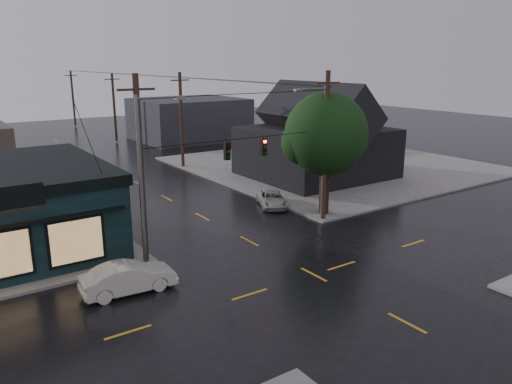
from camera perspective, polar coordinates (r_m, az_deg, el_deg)
ground_plane at (r=26.42m, az=6.59°, el=-9.35°), size 160.00×160.00×0.00m
sidewalk_ne at (r=53.46m, az=8.72°, el=3.12°), size 28.00×28.00×0.15m
ne_building at (r=47.21m, az=6.97°, el=7.06°), size 12.60×11.60×8.75m
corner_tree at (r=34.97m, az=8.02°, el=6.52°), size 5.82×5.82×8.61m
utility_pole_nw at (r=28.42m, az=-12.41°, el=-7.82°), size 2.00×0.32×10.15m
utility_pole_ne at (r=35.00m, az=7.65°, el=-3.23°), size 2.00×0.32×10.15m
utility_pole_far_a at (r=52.35m, az=-8.32°, el=2.80°), size 2.00×0.32×9.65m
utility_pole_far_b at (r=70.57m, az=-15.63°, el=5.51°), size 2.00×0.32×9.15m
utility_pole_far_c at (r=89.55m, az=-19.92°, el=7.05°), size 2.00×0.32×9.15m
span_signal_assembly at (r=29.78m, az=-1.20°, el=5.01°), size 13.00×0.48×1.23m
streetlight_nw at (r=27.71m, az=-12.42°, el=-8.42°), size 5.40×0.30×9.15m
streetlight_ne at (r=35.81m, az=7.49°, el=-2.81°), size 5.40×0.30×9.15m
bg_building_east at (r=71.13m, az=-7.67°, el=8.27°), size 14.00×12.00×5.60m
sedan_cream at (r=24.87m, az=-14.35°, el=-9.47°), size 4.57×1.86×1.47m
suv_silver at (r=37.87m, az=1.84°, el=-0.81°), size 3.41×4.48×1.13m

